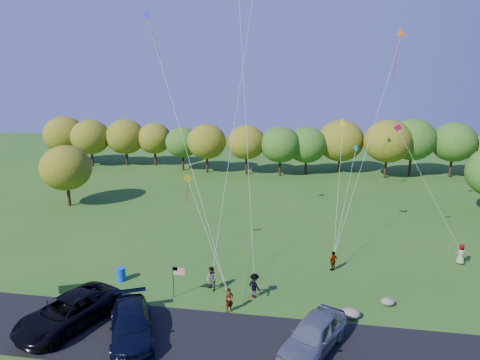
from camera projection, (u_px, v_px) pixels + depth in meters
The scene contains 17 objects.
ground at pixel (231, 305), 28.14m from camera, with size 140.00×140.00×0.00m, color #285418.
asphalt_lane at pixel (218, 342), 24.31m from camera, with size 44.00×6.00×0.06m, color black.
treeline at pixel (266, 145), 61.00m from camera, with size 74.95×27.44×8.08m.
minivan_dark at pixel (68, 312), 25.61m from camera, with size 3.01×6.54×1.82m, color black.
minivan_navy at pixel (131, 325), 24.42m from camera, with size 2.34×5.76×1.67m, color black.
minivan_silver at pixel (313, 335), 23.34m from camera, with size 2.20×5.46×1.86m, color gray.
flyer_a at pixel (229, 300), 27.17m from camera, with size 0.60×0.39×1.65m, color #4C4C59.
flyer_b at pixel (212, 279), 29.83m from camera, with size 0.85×0.66×1.75m, color #4C4C59.
flyer_c at pixel (255, 286), 28.94m from camera, with size 1.11×0.64×1.72m, color #4C4C59.
flyer_d at pixel (333, 261), 32.87m from camera, with size 0.91×0.38×1.55m, color #4C4C59.
flyer_e at pixel (461, 254), 33.90m from camera, with size 0.82×0.53×1.68m, color #4C4C59.
park_bench at pixel (75, 291), 28.86m from camera, with size 1.87×1.00×1.07m.
trash_barrel at pixel (121, 274), 31.33m from camera, with size 0.67×0.67×1.00m, color blue.
flag_assembly at pixel (176, 275), 28.66m from camera, with size 0.85×0.55×2.29m.
boulder_near at pixel (351, 313), 26.67m from camera, with size 1.20×0.94×0.60m, color gray.
boulder_far at pixel (388, 302), 28.12m from camera, with size 0.90×0.75×0.47m, color gray.
kites_aloft at pixel (282, 13), 34.06m from camera, with size 20.85×7.43×20.31m.
Camera 1 is at (4.63, -24.76, 15.03)m, focal length 32.00 mm.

